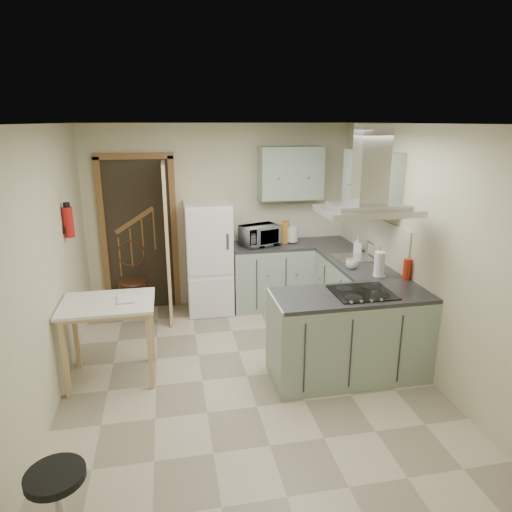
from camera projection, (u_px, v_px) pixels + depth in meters
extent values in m
plane|color=#BEAF94|center=(247.00, 376.00, 4.70)|extent=(4.20, 4.20, 0.00)
plane|color=silver|center=(245.00, 124.00, 3.99)|extent=(4.20, 4.20, 0.00)
plane|color=beige|center=(220.00, 217.00, 6.32)|extent=(3.60, 0.00, 3.60)
plane|color=beige|center=(45.00, 272.00, 4.01)|extent=(0.00, 4.20, 4.20)
plane|color=beige|center=(419.00, 250.00, 4.67)|extent=(0.00, 4.20, 4.20)
cube|color=brown|center=(139.00, 235.00, 6.14)|extent=(1.10, 0.12, 2.10)
cube|color=white|center=(209.00, 258.00, 6.14)|extent=(0.60, 0.60, 1.50)
cube|color=#9EB2A0|center=(271.00, 275.00, 6.38)|extent=(1.08, 0.60, 0.90)
cube|color=#9EB2A0|center=(345.00, 288.00, 5.90)|extent=(0.60, 1.95, 0.90)
cube|color=beige|center=(287.00, 221.00, 6.51)|extent=(1.68, 0.02, 0.50)
cube|color=#9EB2A0|center=(290.00, 173.00, 6.16)|extent=(0.85, 0.35, 0.70)
cube|color=#9EB2A0|center=(371.00, 182.00, 5.27)|extent=(0.35, 0.90, 0.70)
cube|color=#9EB2A0|center=(350.00, 335.00, 4.59)|extent=(1.55, 0.65, 0.90)
cube|color=black|center=(362.00, 292.00, 4.48)|extent=(0.58, 0.50, 0.01)
cube|color=silver|center=(368.00, 211.00, 4.25)|extent=(0.90, 0.55, 0.10)
cube|color=silver|center=(353.00, 258.00, 5.61)|extent=(0.45, 0.40, 0.01)
cylinder|color=#B2140F|center=(68.00, 222.00, 4.79)|extent=(0.10, 0.10, 0.32)
cube|color=#D0C080|center=(111.00, 341.00, 4.55)|extent=(0.89, 0.67, 0.83)
cube|color=#451D17|center=(133.00, 281.00, 6.15)|extent=(0.40, 0.40, 0.89)
cylinder|color=black|center=(59.00, 504.00, 2.82)|extent=(0.44, 0.44, 0.49)
imported|color=black|center=(260.00, 235.00, 6.16)|extent=(0.58, 0.48, 0.28)
cylinder|color=silver|center=(292.00, 234.00, 6.30)|extent=(0.19, 0.19, 0.24)
cube|color=orange|center=(286.00, 232.00, 6.34)|extent=(0.13, 0.20, 0.28)
imported|color=#B6B6C3|center=(358.00, 245.00, 5.80)|extent=(0.13, 0.13, 0.21)
cylinder|color=white|center=(379.00, 264.00, 4.92)|extent=(0.13, 0.13, 0.28)
imported|color=silver|center=(352.00, 264.00, 5.20)|extent=(0.18, 0.18, 0.11)
cylinder|color=red|center=(407.00, 269.00, 4.83)|extent=(0.08, 0.08, 0.23)
imported|color=brown|center=(117.00, 296.00, 4.45)|extent=(0.18, 0.24, 0.11)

